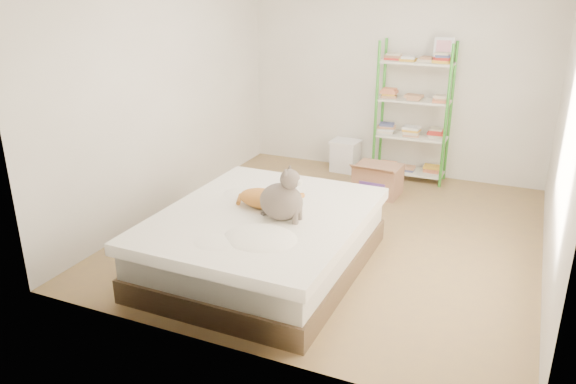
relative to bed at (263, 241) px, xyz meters
The scene contains 7 objects.
room 1.46m from the bed, 70.51° to the left, with size 3.81×4.21×2.61m.
bed is the anchor object (origin of this frame).
orange_cat 0.38m from the bed, 113.81° to the left, with size 0.53×0.29×0.21m, color orange, non-canonical shape.
grey_cat 0.52m from the bed, 15.58° to the right, with size 0.33×0.39×0.44m, color slate, non-canonical shape.
shelf_unit 2.98m from the bed, 77.18° to the left, with size 0.88×0.36×1.74m.
cardboard_box 2.19m from the bed, 78.55° to the left, with size 0.53×0.51×0.41m.
white_bin 2.83m from the bed, 93.84° to the left, with size 0.37×0.33×0.41m.
Camera 1 is at (1.61, -4.89, 2.37)m, focal length 35.00 mm.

